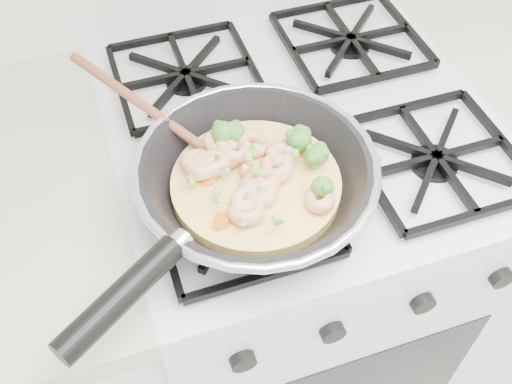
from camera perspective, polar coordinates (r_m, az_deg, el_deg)
name	(u,v)px	position (r m, az deg, el deg)	size (l,w,h in m)	color
stove	(290,270)	(1.29, 3.29, -7.46)	(0.60, 0.60, 0.92)	silver
skillet	(253,178)	(0.79, -0.29, 1.32)	(0.45, 0.46, 0.10)	black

